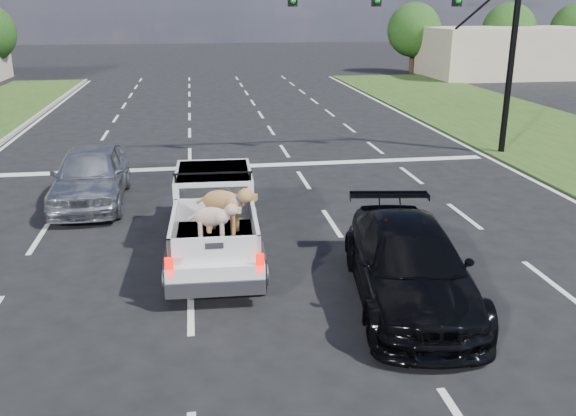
% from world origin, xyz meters
% --- Properties ---
extents(ground, '(160.00, 160.00, 0.00)m').
position_xyz_m(ground, '(0.00, 0.00, 0.00)').
color(ground, black).
rests_on(ground, ground).
extents(road_markings, '(17.75, 60.00, 0.01)m').
position_xyz_m(road_markings, '(0.00, 6.56, 0.01)').
color(road_markings, silver).
rests_on(road_markings, ground).
extents(traffic_signal, '(9.11, 0.31, 7.00)m').
position_xyz_m(traffic_signal, '(7.20, 10.50, 4.73)').
color(traffic_signal, black).
rests_on(traffic_signal, ground).
extents(building_right, '(12.00, 7.00, 3.60)m').
position_xyz_m(building_right, '(22.00, 34.00, 1.80)').
color(building_right, '#BEAA91').
rests_on(building_right, ground).
extents(tree_far_d, '(4.20, 4.20, 5.40)m').
position_xyz_m(tree_far_d, '(16.00, 38.00, 3.29)').
color(tree_far_d, '#332114').
rests_on(tree_far_d, ground).
extents(tree_far_e, '(4.20, 4.20, 5.40)m').
position_xyz_m(tree_far_e, '(24.00, 38.00, 3.29)').
color(tree_far_e, '#332114').
rests_on(tree_far_e, ground).
extents(pickup_truck, '(2.02, 5.00, 1.85)m').
position_xyz_m(pickup_truck, '(-1.19, 2.45, 0.87)').
color(pickup_truck, black).
rests_on(pickup_truck, ground).
extents(silver_sedan, '(1.91, 4.62, 1.57)m').
position_xyz_m(silver_sedan, '(-4.39, 6.64, 0.78)').
color(silver_sedan, '#ADB0B4').
rests_on(silver_sedan, ground).
extents(black_coupe, '(2.66, 5.15, 1.43)m').
position_xyz_m(black_coupe, '(2.20, -0.31, 0.71)').
color(black_coupe, black).
rests_on(black_coupe, ground).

